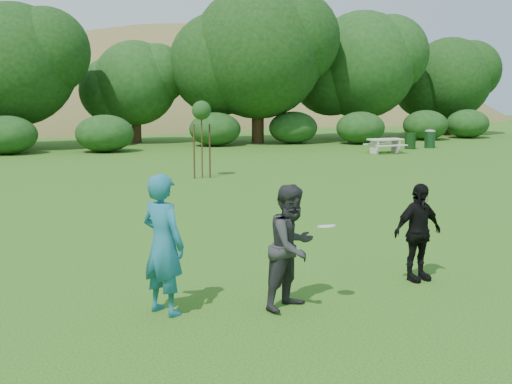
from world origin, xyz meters
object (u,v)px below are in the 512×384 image
(player_grey, at_px, (292,247))
(trash_can_near, at_px, (410,141))
(picnic_table, at_px, (385,143))
(player_black, at_px, (418,232))
(trash_can_lidded, at_px, (430,138))
(player_teal, at_px, (163,244))
(sapling, at_px, (201,112))

(player_grey, xyz_separation_m, trash_can_near, (17.42, 21.95, -0.47))
(trash_can_near, relative_size, picnic_table, 0.50)
(player_black, xyz_separation_m, trash_can_lidded, (16.27, 21.57, -0.29))
(player_teal, relative_size, trash_can_lidded, 1.93)
(trash_can_near, xyz_separation_m, sapling, (-14.46, -7.60, 1.97))
(player_grey, bearing_deg, sapling, 50.23)
(player_black, height_order, trash_can_lidded, player_black)
(trash_can_near, height_order, picnic_table, trash_can_near)
(player_teal, xyz_separation_m, trash_can_near, (19.22, 21.50, -0.57))
(sapling, bearing_deg, trash_can_lidded, 25.95)
(player_teal, distance_m, trash_can_lidded, 29.89)
(picnic_table, bearing_deg, trash_can_lidded, 23.49)
(sapling, bearing_deg, picnic_table, 26.80)
(trash_can_near, distance_m, trash_can_lidded, 1.42)
(player_grey, bearing_deg, trash_can_lidded, 21.43)
(trash_can_near, distance_m, sapling, 16.45)
(player_teal, distance_m, sapling, 14.76)
(trash_can_lidded, bearing_deg, trash_can_near, -175.15)
(trash_can_lidded, bearing_deg, player_grey, -130.47)
(trash_can_near, height_order, sapling, sapling)
(player_teal, distance_m, player_black, 4.36)
(player_black, relative_size, picnic_table, 0.92)
(player_teal, relative_size, player_grey, 1.10)
(player_black, distance_m, sapling, 13.95)
(trash_can_near, bearing_deg, player_teal, -131.81)
(player_black, relative_size, trash_can_lidded, 1.58)
(picnic_table, bearing_deg, player_teal, -129.79)
(player_teal, bearing_deg, picnic_table, -70.65)
(trash_can_near, bearing_deg, player_black, -124.72)
(trash_can_near, bearing_deg, sapling, -152.26)
(player_black, bearing_deg, picnic_table, 51.98)
(player_teal, xyz_separation_m, sapling, (4.77, 13.89, 1.40))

